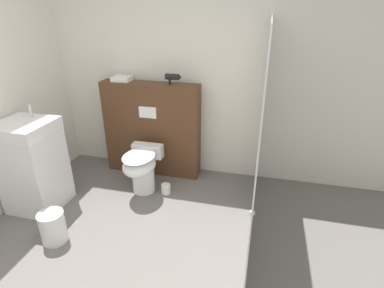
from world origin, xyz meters
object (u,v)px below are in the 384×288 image
(hair_drier, at_px, (173,77))
(waste_bin, at_px, (53,227))
(toilet, at_px, (142,167))
(sink_vanity, at_px, (33,166))

(hair_drier, height_order, waste_bin, hair_drier)
(toilet, bearing_deg, sink_vanity, -152.78)
(toilet, height_order, hair_drier, hair_drier)
(toilet, distance_m, waste_bin, 1.11)
(toilet, xyz_separation_m, hair_drier, (0.26, 0.48, 0.96))
(toilet, distance_m, hair_drier, 1.10)
(waste_bin, bearing_deg, toilet, 63.50)
(hair_drier, xyz_separation_m, waste_bin, (-0.75, -1.46, -1.13))
(toilet, xyz_separation_m, waste_bin, (-0.49, -0.98, -0.17))
(sink_vanity, height_order, hair_drier, hair_drier)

